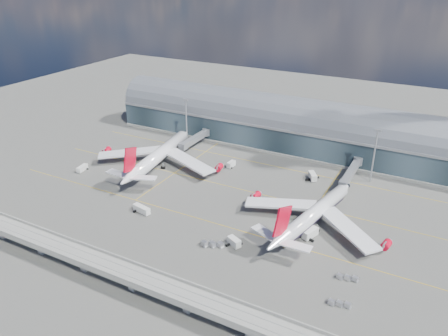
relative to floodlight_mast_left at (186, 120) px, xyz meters
The scene contains 19 objects.
ground 75.57m from the floodlight_mast_left, 47.73° to the right, with size 500.00×500.00×0.00m, color #474744.
taxi_lines 61.38m from the floodlight_mast_left, 33.34° to the right, with size 200.00×80.12×0.01m.
terminal 55.08m from the floodlight_mast_left, 24.69° to the left, with size 200.00×30.00×28.00m.
guideway 121.12m from the floodlight_mast_left, 65.56° to the right, with size 220.00×8.50×7.20m.
floodlight_mast_left is the anchor object (origin of this frame).
floodlight_mast_right 100.00m from the floodlight_mast_left, ahead, with size 3.00×0.70×25.70m.
airliner_left 33.53m from the floodlight_mast_left, 83.06° to the right, with size 65.34×68.75×20.97m.
airliner_right 101.17m from the floodlight_mast_left, 29.16° to the right, with size 58.45×61.17×19.52m.
jet_bridge_left 11.21m from the floodlight_mast_left, 14.81° to the right, with size 4.40×28.00×7.25m.
jet_bridge_right 92.32m from the floodlight_mast_left, ahead, with size 4.40×32.00×7.25m.
service_truck_0 61.24m from the floodlight_mast_left, 115.63° to the right, with size 3.09×6.78×2.71m.
service_truck_1 101.29m from the floodlight_mast_left, 48.05° to the right, with size 5.91×4.56×3.12m.
service_truck_2 76.73m from the floodlight_mast_left, 71.65° to the right, with size 8.50×3.96×2.97m.
service_truck_3 106.80m from the floodlight_mast_left, 32.42° to the right, with size 4.78×7.30×3.30m.
service_truck_4 41.22m from the floodlight_mast_left, 24.13° to the right, with size 2.88×5.23×2.93m.
service_truck_5 77.37m from the floodlight_mast_left, ahead, with size 5.86×7.12×3.28m.
cargo_train_0 100.29m from the floodlight_mast_left, 52.45° to the right, with size 8.41×4.70×1.87m.
cargo_train_1 139.68m from the floodlight_mast_left, 38.82° to the right, with size 6.97×2.80×1.53m.
cargo_train_2 131.43m from the floodlight_mast_left, 34.65° to the right, with size 6.99×3.01×1.53m.
Camera 1 is at (74.89, -135.79, 91.84)m, focal length 35.00 mm.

